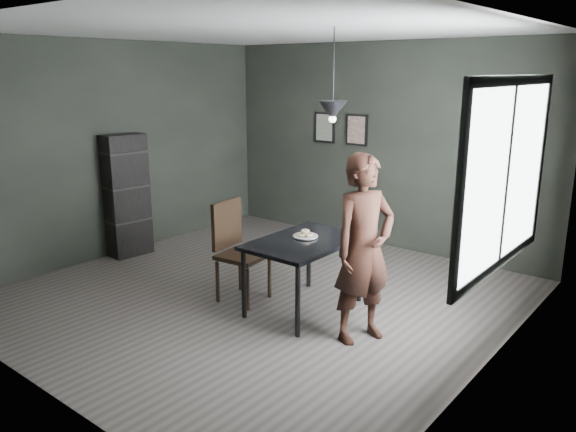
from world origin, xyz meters
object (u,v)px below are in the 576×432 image
Objects in this scene: woman at (364,249)px; shelf_unit at (127,196)px; wood_chair at (236,244)px; white_plate at (305,237)px; pendant_lamp at (333,110)px; cafe_table at (304,247)px.

woman is 3.73m from shelf_unit.
wood_chair is at bearing 112.85° from woman.
wood_chair is (-0.70, -0.30, -0.14)m from white_plate.
shelf_unit is (-3.73, 0.15, -0.06)m from woman.
white_plate is 0.27× the size of pendant_lamp.
shelf_unit is at bearing -177.71° from white_plate.
cafe_table is at bearing -60.45° from white_plate.
shelf_unit is at bearing 109.08° from woman.
wood_chair reaches higher than cafe_table.
cafe_table is at bearing -158.20° from pendant_lamp.
wood_chair is (-0.75, -0.22, -0.06)m from cafe_table.
shelf_unit is at bearing -177.60° from pendant_lamp.
pendant_lamp is (3.17, 0.13, 1.24)m from shelf_unit.
shelf_unit is 1.87× the size of pendant_lamp.
woman is 2.00× the size of pendant_lamp.
wood_chair is 2.19m from shelf_unit.
pendant_lamp is at bearing 21.80° from cafe_table.
white_plate is (-0.05, 0.08, 0.08)m from cafe_table.
woman reaches higher than wood_chair.
shelf_unit is (-2.92, -0.03, 0.14)m from cafe_table.
cafe_table is 1.12× the size of wood_chair.
woman is at bearing -26.81° from pendant_lamp.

